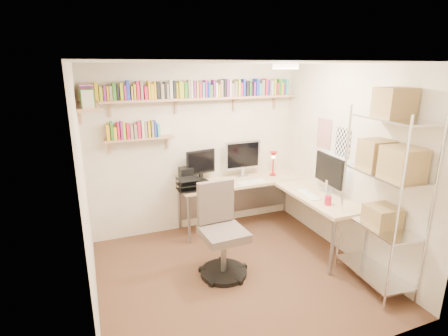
{
  "coord_description": "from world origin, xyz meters",
  "views": [
    {
      "loc": [
        -1.52,
        -3.44,
        2.47
      ],
      "look_at": [
        0.07,
        0.55,
        1.21
      ],
      "focal_mm": 28.0,
      "sensor_mm": 36.0,
      "label": 1
    }
  ],
  "objects": [
    {
      "name": "wall_shelves",
      "position": [
        -0.41,
        1.3,
        2.03
      ],
      "size": [
        3.12,
        1.09,
        0.8
      ],
      "color": "tan",
      "rests_on": "ground"
    },
    {
      "name": "office_chair",
      "position": [
        -0.14,
        0.12,
        0.48
      ],
      "size": [
        0.6,
        0.61,
        1.14
      ],
      "rotation": [
        0.0,
        0.0,
        0.06
      ],
      "color": "black",
      "rests_on": "ground"
    },
    {
      "name": "ground",
      "position": [
        0.0,
        0.0,
        0.0
      ],
      "size": [
        3.2,
        3.2,
        0.0
      ],
      "primitive_type": "plane",
      "color": "#4B2C20",
      "rests_on": "ground"
    },
    {
      "name": "corner_desk",
      "position": [
        0.7,
        0.95,
        0.77
      ],
      "size": [
        2.08,
        2.03,
        1.35
      ],
      "color": "beige",
      "rests_on": "ground"
    },
    {
      "name": "wire_rack",
      "position": [
        1.42,
        -0.78,
        1.43
      ],
      "size": [
        0.51,
        0.92,
        2.26
      ],
      "rotation": [
        0.0,
        0.0,
        -0.09
      ],
      "color": "silver",
      "rests_on": "ground"
    },
    {
      "name": "room_shell",
      "position": [
        0.0,
        0.0,
        1.55
      ],
      "size": [
        3.24,
        3.04,
        2.52
      ],
      "color": "beige",
      "rests_on": "ground"
    }
  ]
}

